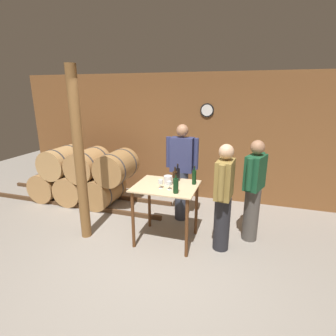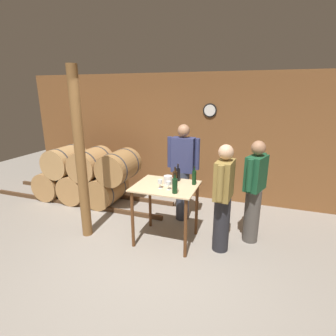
{
  "view_description": "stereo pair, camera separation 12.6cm",
  "coord_description": "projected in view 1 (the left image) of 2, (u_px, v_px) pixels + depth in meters",
  "views": [
    {
      "loc": [
        1.14,
        -2.96,
        2.32
      ],
      "look_at": [
        -0.02,
        0.72,
        1.19
      ],
      "focal_mm": 28.0,
      "sensor_mm": 36.0,
      "label": 1
    },
    {
      "loc": [
        1.26,
        -2.92,
        2.32
      ],
      "look_at": [
        -0.02,
        0.72,
        1.19
      ],
      "focal_mm": 28.0,
      "sensor_mm": 36.0,
      "label": 2
    }
  ],
  "objects": [
    {
      "name": "back_wall",
      "position": [
        195.0,
        138.0,
        5.68
      ],
      "size": [
        8.4,
        0.08,
        2.7
      ],
      "color": "brown",
      "rests_on": "ground_plane"
    },
    {
      "name": "tasting_table",
      "position": [
        166.0,
        197.0,
        4.05
      ],
      "size": [
        0.95,
        0.8,
        0.94
      ],
      "color": "#D1B284",
      "rests_on": "ground_plane"
    },
    {
      "name": "person_host",
      "position": [
        254.0,
        189.0,
        4.06
      ],
      "size": [
        0.34,
        0.56,
        1.63
      ],
      "color": "#4C4742",
      "rests_on": "ground_plane"
    },
    {
      "name": "wine_bottle_center",
      "position": [
        176.0,
        185.0,
        3.67
      ],
      "size": [
        0.08,
        0.08,
        0.29
      ],
      "color": "black",
      "rests_on": "tasting_table"
    },
    {
      "name": "wine_bottle_right",
      "position": [
        194.0,
        177.0,
        4.02
      ],
      "size": [
        0.07,
        0.07,
        0.29
      ],
      "color": "black",
      "rests_on": "tasting_table"
    },
    {
      "name": "barrel_rack",
      "position": [
        83.0,
        176.0,
        5.59
      ],
      "size": [
        4.1,
        0.84,
        1.18
      ],
      "color": "#4C331E",
      "rests_on": "ground_plane"
    },
    {
      "name": "ice_bucket",
      "position": [
        168.0,
        180.0,
        4.03
      ],
      "size": [
        0.13,
        0.13,
        0.14
      ],
      "color": "silver",
      "rests_on": "tasting_table"
    },
    {
      "name": "person_visitor_bearded",
      "position": [
        223.0,
        196.0,
        3.8
      ],
      "size": [
        0.25,
        0.59,
        1.63
      ],
      "color": "#232328",
      "rests_on": "ground_plane"
    },
    {
      "name": "wine_glass_near_center",
      "position": [
        169.0,
        184.0,
        3.8
      ],
      "size": [
        0.07,
        0.07,
        0.13
      ],
      "color": "silver",
      "rests_on": "tasting_table"
    },
    {
      "name": "wooden_post",
      "position": [
        79.0,
        157.0,
        4.01
      ],
      "size": [
        0.16,
        0.16,
        2.7
      ],
      "color": "brown",
      "rests_on": "ground_plane"
    },
    {
      "name": "wine_bottle_left",
      "position": [
        178.0,
        174.0,
        4.2
      ],
      "size": [
        0.07,
        0.07,
        0.28
      ],
      "color": "black",
      "rests_on": "tasting_table"
    },
    {
      "name": "ground_plane",
      "position": [
        154.0,
        263.0,
        3.69
      ],
      "size": [
        14.0,
        14.0,
        0.0
      ],
      "primitive_type": "plane",
      "color": "gray"
    },
    {
      "name": "wine_bottle_far_left",
      "position": [
        175.0,
        176.0,
        4.11
      ],
      "size": [
        0.07,
        0.07,
        0.25
      ],
      "color": "black",
      "rests_on": "tasting_table"
    },
    {
      "name": "person_visitor_with_scarf",
      "position": [
        182.0,
        171.0,
        4.72
      ],
      "size": [
        0.59,
        0.24,
        1.78
      ],
      "color": "#333847",
      "rests_on": "ground_plane"
    },
    {
      "name": "wine_glass_near_left",
      "position": [
        161.0,
        182.0,
        3.85
      ],
      "size": [
        0.07,
        0.07,
        0.14
      ],
      "color": "silver",
      "rests_on": "tasting_table"
    }
  ]
}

